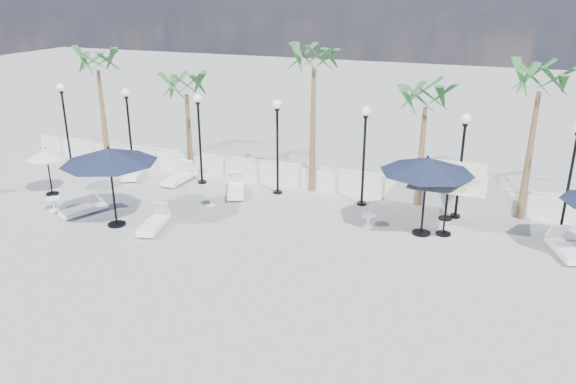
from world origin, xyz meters
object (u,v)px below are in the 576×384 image
(parasol_cream_small, at_px, (46,154))
(lounger_0, at_px, (134,172))
(lounger_6, at_px, (565,248))
(parasol_cream_sq_b, at_px, (450,172))
(parasol_cream_sq_a, at_px, (451,161))
(lounger_4, at_px, (154,223))
(lounger_3, at_px, (180,177))
(parasol_navy_mid, at_px, (427,165))
(lounger_2, at_px, (84,208))
(lounger_5, at_px, (236,189))
(parasol_navy_left, at_px, (109,156))

(parasol_cream_small, bearing_deg, lounger_0, 59.62)
(lounger_6, bearing_deg, parasol_cream_sq_b, 157.47)
(parasol_cream_sq_a, height_order, parasol_cream_sq_b, parasol_cream_sq_b)
(lounger_4, relative_size, lounger_6, 1.02)
(lounger_3, relative_size, parasol_cream_sq_a, 0.41)
(lounger_3, distance_m, parasol_cream_sq_b, 11.47)
(parasol_cream_small, bearing_deg, parasol_navy_mid, 5.92)
(lounger_0, distance_m, parasol_navy_mid, 13.03)
(lounger_2, xyz_separation_m, parasol_cream_sq_a, (12.53, 4.35, 1.98))
(lounger_5, height_order, parasol_cream_sq_a, parasol_cream_sq_a)
(lounger_6, height_order, parasol_navy_left, parasol_navy_left)
(lounger_3, bearing_deg, parasol_cream_small, -141.03)
(lounger_4, distance_m, lounger_5, 4.26)
(lounger_0, relative_size, lounger_4, 1.00)
(lounger_5, height_order, parasol_cream_sq_b, parasol_cream_sq_b)
(lounger_3, height_order, lounger_4, lounger_3)
(lounger_3, bearing_deg, lounger_5, -8.54)
(lounger_0, distance_m, parasol_navy_left, 5.84)
(lounger_3, xyz_separation_m, lounger_4, (1.80, -4.61, -0.01))
(lounger_4, distance_m, parasol_cream_small, 6.19)
(parasol_cream_sq_a, bearing_deg, parasol_navy_mid, -110.93)
(parasol_navy_mid, distance_m, parasol_cream_sq_a, 1.76)
(lounger_4, height_order, parasol_cream_small, parasol_cream_small)
(lounger_6, bearing_deg, lounger_0, 155.73)
(parasol_navy_left, relative_size, parasol_cream_sq_b, 0.68)
(lounger_0, distance_m, parasol_cream_small, 3.81)
(lounger_2, xyz_separation_m, parasol_navy_mid, (11.91, 2.73, 2.21))
(lounger_4, distance_m, parasol_navy_left, 2.72)
(lounger_5, bearing_deg, lounger_2, -162.85)
(lounger_6, bearing_deg, parasol_cream_small, 165.38)
(lounger_2, distance_m, lounger_6, 16.57)
(lounger_2, height_order, parasol_cream_sq_b, parasol_cream_sq_b)
(parasol_navy_left, distance_m, parasol_cream_sq_a, 11.77)
(lounger_5, bearing_deg, parasol_cream_sq_a, -21.51)
(lounger_6, relative_size, parasol_cream_small, 0.98)
(lounger_2, xyz_separation_m, parasol_navy_left, (1.78, -0.42, 2.32))
(lounger_0, distance_m, lounger_4, 6.05)
(lounger_3, height_order, parasol_cream_small, parasol_cream_small)
(lounger_2, bearing_deg, parasol_navy_mid, 35.71)
(lounger_6, bearing_deg, lounger_5, 155.31)
(lounger_5, distance_m, parasol_navy_mid, 7.98)
(lounger_0, relative_size, parasol_cream_sq_a, 0.41)
(parasol_navy_left, height_order, parasol_cream_sq_a, parasol_navy_left)
(lounger_0, relative_size, parasol_navy_mid, 0.64)
(lounger_3, relative_size, parasol_navy_left, 0.61)
(lounger_0, distance_m, parasol_cream_sq_a, 13.52)
(parasol_navy_mid, bearing_deg, parasol_cream_sq_a, 69.07)
(parasol_cream_sq_a, relative_size, parasol_cream_small, 2.45)
(lounger_3, height_order, parasol_navy_mid, parasol_navy_mid)
(lounger_0, height_order, parasol_navy_left, parasol_navy_left)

